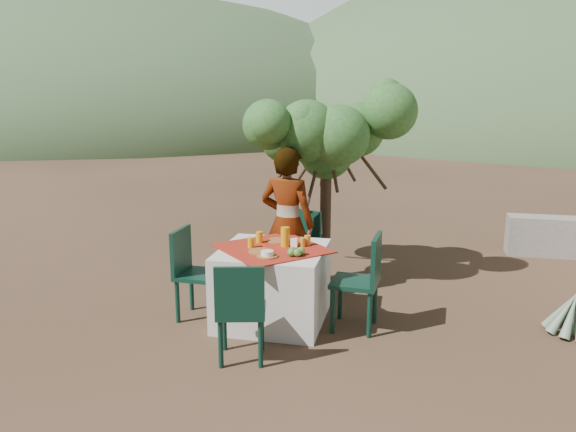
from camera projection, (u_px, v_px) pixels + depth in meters
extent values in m
plane|color=#352618|center=(303.00, 337.00, 5.29)|extent=(160.00, 160.00, 0.00)
cube|color=white|center=(273.00, 285.00, 5.61)|extent=(1.02, 1.02, 0.75)
cube|color=#A72C18|center=(272.00, 248.00, 5.53)|extent=(1.30, 1.30, 0.01)
cylinder|color=black|center=(275.00, 273.00, 6.43)|extent=(0.04, 0.04, 0.46)
cylinder|color=black|center=(300.00, 279.00, 6.24)|extent=(0.04, 0.04, 0.46)
cylinder|color=black|center=(291.00, 265.00, 6.71)|extent=(0.04, 0.04, 0.46)
cylinder|color=black|center=(316.00, 270.00, 6.52)|extent=(0.04, 0.04, 0.46)
cube|color=black|center=(296.00, 253.00, 6.42)|extent=(0.55, 0.55, 0.04)
cube|color=black|center=(305.00, 229.00, 6.53)|extent=(0.41, 0.19, 0.45)
cylinder|color=black|center=(262.00, 326.00, 5.00)|extent=(0.04, 0.04, 0.44)
cylinder|color=black|center=(224.00, 327.00, 5.00)|extent=(0.04, 0.04, 0.44)
cylinder|color=black|center=(261.00, 343.00, 4.68)|extent=(0.04, 0.04, 0.44)
cylinder|color=black|center=(221.00, 343.00, 4.67)|extent=(0.04, 0.04, 0.44)
cube|color=black|center=(241.00, 311.00, 4.79)|extent=(0.50, 0.50, 0.04)
cube|color=black|center=(239.00, 292.00, 4.55)|extent=(0.41, 0.13, 0.43)
cylinder|color=black|center=(210.00, 304.00, 5.51)|extent=(0.04, 0.04, 0.46)
cylinder|color=black|center=(222.00, 292.00, 5.83)|extent=(0.04, 0.04, 0.46)
cylinder|color=black|center=(177.00, 301.00, 5.59)|extent=(0.04, 0.04, 0.46)
cylinder|color=black|center=(192.00, 289.00, 5.91)|extent=(0.04, 0.04, 0.46)
cube|color=black|center=(200.00, 275.00, 5.66)|extent=(0.44, 0.44, 0.04)
cube|color=black|center=(181.00, 250.00, 5.65)|extent=(0.05, 0.43, 0.45)
cylinder|color=black|center=(340.00, 297.00, 5.67)|extent=(0.05, 0.05, 0.47)
cylinder|color=black|center=(332.00, 310.00, 5.34)|extent=(0.05, 0.05, 0.47)
cylinder|color=black|center=(375.00, 301.00, 5.57)|extent=(0.05, 0.05, 0.47)
cylinder|color=black|center=(369.00, 314.00, 5.24)|extent=(0.05, 0.05, 0.47)
cube|color=black|center=(355.00, 282.00, 5.41)|extent=(0.47, 0.47, 0.04)
cube|color=black|center=(376.00, 259.00, 5.30)|extent=(0.08, 0.44, 0.46)
imported|color=#8C6651|center=(287.00, 224.00, 6.13)|extent=(0.69, 0.52, 1.70)
cylinder|color=#493224|center=(325.00, 217.00, 6.76)|extent=(0.13, 0.13, 1.56)
sphere|color=#235720|center=(326.00, 152.00, 6.59)|extent=(0.67, 0.67, 0.67)
sphere|color=#235720|center=(380.00, 139.00, 6.42)|extent=(0.63, 0.63, 0.63)
sphere|color=#235720|center=(282.00, 141.00, 6.79)|extent=(0.58, 0.58, 0.58)
sphere|color=#235720|center=(343.00, 130.00, 7.10)|extent=(0.60, 0.60, 0.60)
sphere|color=#235720|center=(324.00, 153.00, 6.03)|extent=(0.54, 0.54, 0.54)
sphere|color=gray|center=(574.00, 329.00, 5.38)|extent=(0.19, 0.19, 0.19)
cone|color=gray|center=(572.00, 307.00, 5.46)|extent=(0.11, 0.33, 0.45)
cone|color=gray|center=(565.00, 307.00, 5.45)|extent=(0.25, 0.29, 0.47)
cone|color=gray|center=(562.00, 309.00, 5.40)|extent=(0.33, 0.17, 0.46)
cone|color=gray|center=(564.00, 312.00, 5.33)|extent=(0.33, 0.18, 0.46)
cone|color=gray|center=(571.00, 315.00, 5.26)|extent=(0.24, 0.30, 0.47)
ellipsoid|color=#374F2C|center=(125.00, 124.00, 37.66)|extent=(40.00, 40.00, 16.00)
ellipsoid|color=slate|center=(363.00, 113.00, 55.66)|extent=(60.00, 60.00, 24.00)
cylinder|color=brown|center=(279.00, 241.00, 5.76)|extent=(0.24, 0.24, 0.01)
cylinder|color=brown|center=(261.00, 251.00, 5.38)|extent=(0.24, 0.24, 0.01)
cylinder|color=orange|center=(259.00, 237.00, 5.70)|extent=(0.07, 0.07, 0.11)
cylinder|color=orange|center=(251.00, 243.00, 5.51)|extent=(0.06, 0.06, 0.11)
cylinder|color=orange|center=(285.00, 237.00, 5.56)|extent=(0.09, 0.09, 0.19)
cylinder|color=brown|center=(267.00, 256.00, 5.23)|extent=(0.20, 0.20, 0.01)
cylinder|color=white|center=(267.00, 253.00, 5.22)|extent=(0.12, 0.12, 0.04)
cylinder|color=orange|center=(303.00, 242.00, 5.56)|extent=(0.06, 0.06, 0.09)
cylinder|color=orange|center=(308.00, 240.00, 5.61)|extent=(0.06, 0.06, 0.10)
cube|color=white|center=(294.00, 243.00, 5.55)|extent=(0.07, 0.05, 0.09)
sphere|color=#4D812E|center=(293.00, 251.00, 5.28)|extent=(0.08, 0.08, 0.08)
sphere|color=#4D812E|center=(301.00, 251.00, 5.28)|extent=(0.08, 0.08, 0.08)
sphere|color=#4D812E|center=(297.00, 253.00, 5.22)|extent=(0.08, 0.08, 0.08)
sphere|color=#4D812E|center=(291.00, 252.00, 5.23)|extent=(0.08, 0.08, 0.08)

